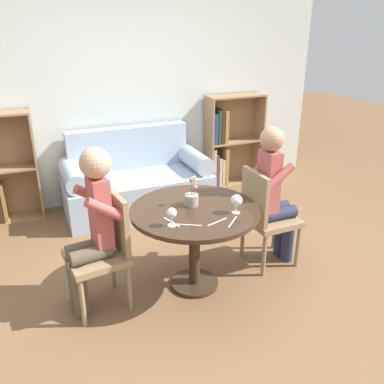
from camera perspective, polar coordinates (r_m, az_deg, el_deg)
name	(u,v)px	position (r m, az deg, el deg)	size (l,w,h in m)	color
ground_plane	(194,284)	(3.52, 0.33, -12.82)	(16.00, 16.00, 0.00)	brown
back_wall	(121,88)	(4.93, -9.91, 14.23)	(5.20, 0.05, 2.70)	silver
round_table	(195,223)	(3.22, 0.35, -4.36)	(1.02, 1.02, 0.71)	#382619
couch	(136,183)	(4.80, -7.84, 1.24)	(1.65, 0.80, 0.92)	#9EB2C6
bookshelf_right	(226,144)	(5.42, 4.81, 6.70)	(0.77, 0.28, 1.20)	#93704C
chair_left	(105,247)	(3.13, -12.14, -7.54)	(0.47, 0.47, 0.90)	#937A56
chair_right	(265,214)	(3.62, 10.21, -3.06)	(0.43, 0.43, 0.90)	#937A56
person_left	(92,226)	(3.01, -13.92, -4.68)	(0.44, 0.37, 1.27)	brown
person_right	(275,193)	(3.60, 11.56, -0.18)	(0.42, 0.34, 1.27)	#282D47
wine_glass_left	(172,213)	(2.86, -2.86, -3.02)	(0.07, 0.07, 0.14)	white
wine_glass_right	(237,201)	(3.07, 6.27, -1.25)	(0.09, 0.09, 0.15)	white
flower_vase	(191,198)	(3.19, -0.09, -0.86)	(0.11, 0.11, 0.25)	#9E9384
knife_left_setting	(172,222)	(2.95, -2.84, -4.23)	(0.06, 0.19, 0.00)	silver
fork_left_setting	(233,222)	(2.97, 5.73, -4.18)	(0.15, 0.14, 0.00)	silver
knife_right_setting	(188,225)	(2.91, -0.50, -4.63)	(0.17, 0.11, 0.00)	silver
fork_right_setting	(217,222)	(2.96, 3.58, -4.19)	(0.18, 0.07, 0.00)	silver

